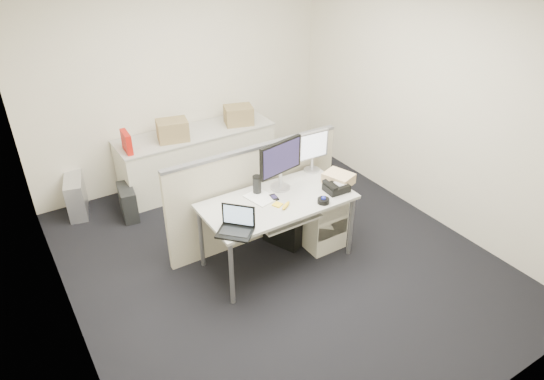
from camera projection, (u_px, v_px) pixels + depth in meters
floor at (277, 259)px, 5.12m from camera, size 4.00×4.50×0.01m
wall_back at (181, 78)px, 6.07m from camera, size 4.00×0.02×2.70m
wall_front at (489, 282)px, 2.79m from camera, size 4.00×0.02×2.70m
wall_left at (46, 205)px, 3.51m from camera, size 0.02×4.50×2.70m
wall_right at (430, 102)px, 5.35m from camera, size 0.02×4.50×2.70m
desk at (277, 206)px, 4.78m from camera, size 1.50×0.75×0.73m
keyboard_tray at (287, 218)px, 4.67m from camera, size 0.62×0.32×0.02m
drawer_pedestal at (317, 216)px, 5.24m from camera, size 0.40×0.55×0.65m
cubicle_partition at (255, 196)px, 5.16m from camera, size 2.00×0.06×1.10m
back_counter at (198, 159)px, 6.34m from camera, size 2.00×0.60×0.72m
monitor_main at (280, 165)px, 4.81m from camera, size 0.55×0.30×0.52m
monitor_small at (313, 152)px, 5.16m from camera, size 0.37×0.20×0.45m
laptop at (235, 223)px, 4.20m from camera, size 0.38×0.38×0.23m
trackball at (323, 201)px, 4.69m from camera, size 0.15×0.15×0.05m
desk_phone at (336, 188)px, 4.88m from camera, size 0.24×0.20×0.07m
paper_stack at (261, 198)px, 4.77m from camera, size 0.28×0.33×0.01m
sticky_pad at (278, 205)px, 4.66m from camera, size 0.11×0.11×0.01m
travel_mug at (257, 185)px, 4.81m from camera, size 0.10×0.10×0.18m
banana at (286, 205)px, 4.63m from camera, size 0.15×0.12×0.04m
cellphone at (274, 197)px, 4.77m from camera, size 0.08×0.12×0.02m
manila_folders at (338, 178)px, 5.01m from camera, size 0.31×0.35×0.11m
keyboard at (289, 213)px, 4.71m from camera, size 0.47×0.20×0.03m
pc_tower_desk at (283, 229)px, 5.26m from camera, size 0.31×0.45×0.39m
pc_tower_spare_dark at (128, 202)px, 5.72m from camera, size 0.22×0.43×0.39m
pc_tower_spare_silver at (76, 196)px, 5.77m from camera, size 0.31×0.53×0.46m
cardboard_box_left at (173, 131)px, 5.88m from camera, size 0.41×0.35×0.27m
cardboard_box_right at (239, 116)px, 6.32m from camera, size 0.42×0.37×0.26m
red_binder at (127, 143)px, 5.60m from camera, size 0.08×0.28×0.26m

